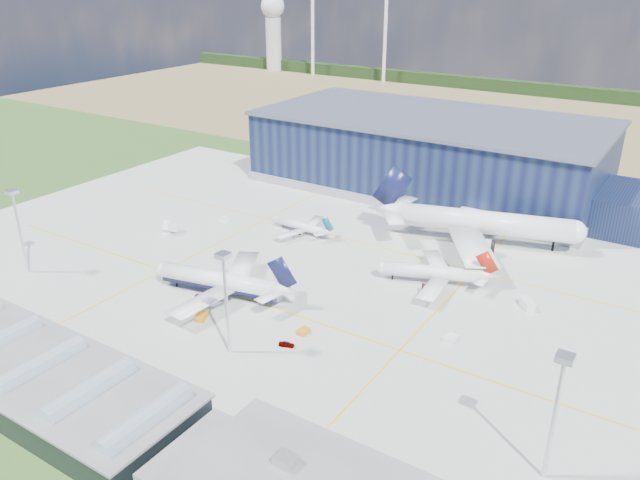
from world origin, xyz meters
The scene contains 24 objects.
ground centered at (0.00, 0.00, 0.00)m, with size 600.00×600.00×0.00m, color #304D1D.
apron centered at (0.00, 10.00, 0.03)m, with size 220.00×160.00×0.08m.
farmland centered at (0.00, 220.00, 0.00)m, with size 600.00×220.00×0.01m, color olive.
treeline centered at (0.00, 300.00, 4.00)m, with size 600.00×8.00×8.00m, color black.
horizon_dressing centered at (-191.30, 294.39, 34.20)m, with size 440.20×18.00×70.00m.
hangar centered at (2.81, 94.80, 11.62)m, with size 145.00×62.00×26.10m.
glass_concourse centered at (-6.45, -60.00, 3.69)m, with size 78.00×23.00×8.60m.
light_mast_west centered at (-60.00, -30.00, 15.43)m, with size 2.60×2.60×23.00m.
light_mast_center centered at (10.00, -30.00, 15.43)m, with size 2.60×2.60×23.00m.
light_mast_east centered at (75.00, -30.00, 15.43)m, with size 2.60×2.60×23.00m.
airliner_navy centered at (-8.59, -12.00, 6.43)m, with size 39.42×38.56×12.85m, color white, non-canonical shape.
airliner_red centered at (32.87, 22.00, 5.04)m, with size 30.94×30.27×10.09m, color white, non-canonical shape.
airliner_widebody centered at (35.38, 54.01, 10.23)m, with size 62.74×61.37×20.46m, color white, non-canonical shape.
airliner_regional centered at (-13.83, 31.44, 3.69)m, with size 22.60×22.11×7.37m, color white, non-canonical shape.
gse_tug_a centered at (-4.19, -23.20, 0.75)m, with size 2.20×3.61×1.50m, color orange.
gse_tug_b centered at (19.09, -15.66, 0.61)m, with size 1.89×2.83×1.23m, color orange.
gse_van_a centered at (3.15, -6.58, 1.30)m, with size 2.60×5.96×2.60m, color white.
gse_cart_a centered at (47.56, -0.90, 0.65)m, with size 2.00×3.00×1.30m, color white.
gse_van_b centered at (57.57, 22.59, 1.08)m, with size 2.16×4.71×2.16m, color white.
gse_tug_c centered at (20.49, 62.00, 0.68)m, with size 1.96×3.13×1.37m, color orange.
gse_cart_b centered at (-39.67, 26.24, 0.66)m, with size 2.04×3.06×1.33m, color white.
gse_van_c centered at (31.95, -46.00, 1.05)m, with size 2.11×4.39×2.11m, color white.
airstair centered at (-46.90, 9.68, 1.57)m, with size 1.97×4.91×3.15m, color white.
car_a centered at (18.91, -21.79, 0.58)m, with size 1.37×3.41×1.16m, color #99999E.
Camera 1 is at (86.23, -113.05, 74.22)m, focal length 35.00 mm.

